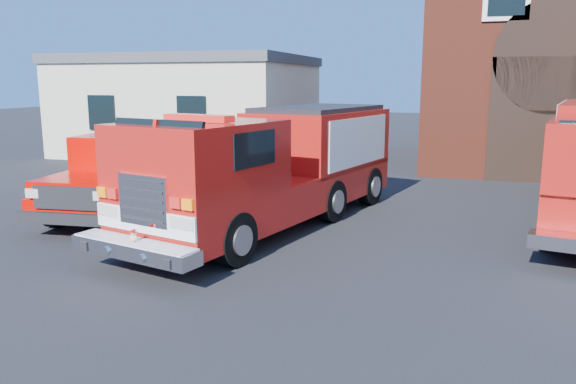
% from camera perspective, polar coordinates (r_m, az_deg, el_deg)
% --- Properties ---
extents(ground, '(100.00, 100.00, 0.00)m').
position_cam_1_polar(ground, '(11.40, 1.79, -5.30)').
color(ground, black).
rests_on(ground, ground).
extents(side_building, '(10.20, 8.20, 4.35)m').
position_cam_1_polar(side_building, '(26.39, -9.72, 8.78)').
color(side_building, beige).
rests_on(side_building, ground).
extents(fire_engine, '(4.40, 8.88, 2.64)m').
position_cam_1_polar(fire_engine, '(12.67, -1.29, 2.70)').
color(fire_engine, black).
rests_on(fire_engine, ground).
extents(pickup_truck, '(2.76, 6.16, 1.95)m').
position_cam_1_polar(pickup_truck, '(14.75, -15.59, 1.76)').
color(pickup_truck, black).
rests_on(pickup_truck, ground).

